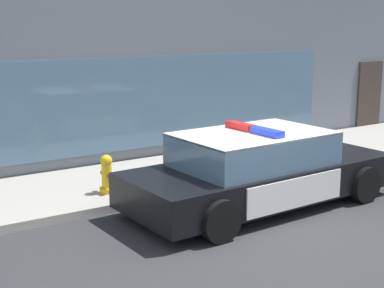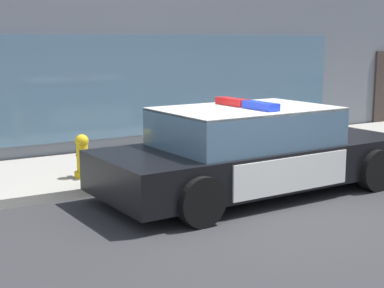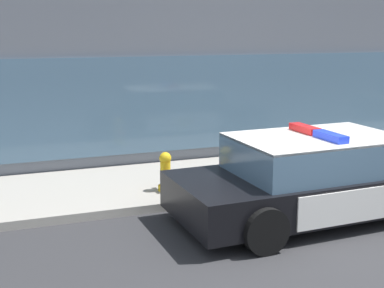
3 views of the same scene
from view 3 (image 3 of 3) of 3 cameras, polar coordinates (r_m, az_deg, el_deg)
ground at (r=8.16m, az=12.27°, el=-9.97°), size 48.00×48.00×0.00m
sidewalk at (r=10.83m, az=3.16°, el=-3.66°), size 48.00×2.77×0.15m
police_cruiser at (r=8.93m, az=13.98°, el=-3.48°), size 5.19×2.31×1.49m
fire_hydrant at (r=9.63m, az=-2.88°, el=-3.07°), size 0.34×0.39×0.73m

